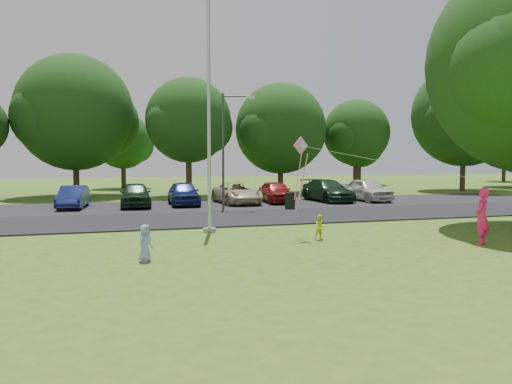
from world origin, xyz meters
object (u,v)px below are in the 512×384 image
object	(u,v)px
woman	(482,216)
child_yellow	(320,227)
flagpole	(209,124)
street_lamp	(228,140)
kite	(304,158)
trash_can	(290,201)
child_blue	(145,243)

from	to	relation	value
woman	child_yellow	xyz separation A→B (m)	(-4.72, 2.42, -0.50)
flagpole	street_lamp	distance (m)	8.27
kite	street_lamp	bearing A→B (deg)	74.92
woman	flagpole	bearing A→B (deg)	-74.02
street_lamp	kite	world-z (taller)	street_lamp
street_lamp	woman	bearing A→B (deg)	-51.00
flagpole	woman	distance (m)	10.20
trash_can	child_yellow	bearing A→B (deg)	-104.10
child_blue	kite	xyz separation A→B (m)	(5.72, 2.51, 2.35)
street_lamp	flagpole	bearing A→B (deg)	-91.96
flagpole	woman	bearing A→B (deg)	-32.96
flagpole	street_lamp	world-z (taller)	flagpole
child_yellow	kite	distance (m)	2.51
flagpole	child_yellow	world-z (taller)	flagpole
street_lamp	woman	xyz separation A→B (m)	(5.57, -13.13, -2.89)
woman	street_lamp	bearing A→B (deg)	-108.07
street_lamp	trash_can	bearing A→B (deg)	1.05
woman	kite	xyz separation A→B (m)	(-5.16, 2.89, 1.93)
woman	kite	size ratio (longest dim) A/B	0.34
trash_can	child_yellow	size ratio (longest dim) A/B	1.05
trash_can	flagpole	bearing A→B (deg)	-130.05
child_yellow	flagpole	bearing A→B (deg)	141.04
flagpole	trash_can	distance (m)	9.84
child_blue	trash_can	bearing A→B (deg)	1.95
flagpole	trash_can	world-z (taller)	flagpole
child_blue	kite	distance (m)	6.67
child_blue	flagpole	bearing A→B (deg)	8.51
trash_can	child_yellow	distance (m)	10.13
street_lamp	child_yellow	size ratio (longest dim) A/B	7.17
kite	trash_can	bearing A→B (deg)	55.37
flagpole	kite	world-z (taller)	flagpole
flagpole	child_yellow	xyz separation A→B (m)	(3.40, -2.85, -3.72)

